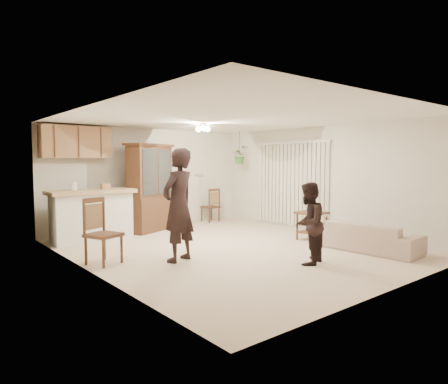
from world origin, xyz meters
TOP-DOWN VIEW (x-y plane):
  - floor at (0.00, 0.00)m, footprint 6.50×6.50m
  - ceiling at (0.00, 0.00)m, footprint 5.50×6.50m
  - wall_back at (0.00, 3.25)m, footprint 5.50×0.02m
  - wall_front at (0.00, -3.25)m, footprint 5.50×0.02m
  - wall_left at (-2.75, 0.00)m, footprint 0.02×6.50m
  - wall_right at (2.75, 0.00)m, footprint 0.02×6.50m
  - breakfast_bar at (-1.85, 2.35)m, footprint 1.60×0.55m
  - bar_top at (-1.85, 2.35)m, footprint 1.75×0.70m
  - upper_cabinets at (-1.90, 3.07)m, footprint 1.50×0.34m
  - vertical_blinds at (2.71, 0.90)m, footprint 0.06×2.30m
  - ceiling_fixture at (0.20, 1.20)m, footprint 0.36×0.36m
  - hanging_plant at (2.30, 2.40)m, footprint 0.43×0.37m
  - plant_cord at (2.30, 2.40)m, footprint 0.01×0.01m
  - sofa at (1.83, -1.80)m, footprint 0.85×1.92m
  - adult at (-1.34, -0.20)m, footprint 0.76×0.63m
  - child at (0.20, -1.70)m, footprint 0.80×0.71m
  - china_hutch at (-0.28, 2.72)m, footprint 1.42×0.99m
  - side_table at (1.87, -0.44)m, footprint 0.59×0.59m
  - chair_bar at (-2.40, 0.41)m, footprint 0.62×0.62m
  - chair_hutch_left at (-0.53, 2.84)m, footprint 0.73×0.73m
  - chair_hutch_right at (1.73, 2.98)m, footprint 0.43×0.43m
  - controller_adult at (-1.19, -0.62)m, footprint 0.10×0.17m
  - controller_child at (0.31, -1.99)m, footprint 0.07×0.12m

SIDE VIEW (x-z plane):
  - floor at x=0.00m, z-range 0.00..0.00m
  - chair_hutch_right at x=1.73m, z-range -0.20..0.73m
  - chair_bar at x=-2.40m, z-range -0.24..0.85m
  - side_table at x=1.87m, z-range -0.02..0.65m
  - chair_hutch_left at x=-0.53m, z-range -0.26..0.92m
  - sofa at x=1.83m, z-range 0.00..0.73m
  - breakfast_bar at x=-1.85m, z-range 0.00..1.00m
  - child at x=0.20m, z-range 0.00..1.35m
  - controller_child at x=0.31m, z-range 0.81..0.84m
  - adult at x=-1.34m, z-range 0.00..1.80m
  - china_hutch at x=-0.28m, z-range -0.01..2.08m
  - bar_top at x=-1.85m, z-range 1.01..1.09m
  - vertical_blinds at x=2.71m, z-range 0.05..2.15m
  - wall_back at x=0.00m, z-range 0.00..2.50m
  - wall_front at x=0.00m, z-range 0.00..2.50m
  - wall_left at x=-2.75m, z-range 0.00..2.50m
  - wall_right at x=2.75m, z-range 0.00..2.50m
  - controller_adult at x=-1.19m, z-range 1.43..1.48m
  - hanging_plant at x=2.30m, z-range 1.61..2.09m
  - upper_cabinets at x=-1.90m, z-range 1.75..2.45m
  - plant_cord at x=2.30m, z-range 1.85..2.50m
  - ceiling_fixture at x=0.20m, z-range 2.30..2.50m
  - ceiling at x=0.00m, z-range 2.49..2.51m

